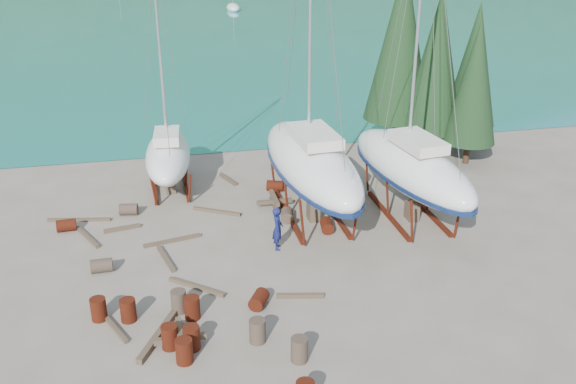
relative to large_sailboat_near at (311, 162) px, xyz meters
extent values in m
plane|color=#655C4F|center=(-3.10, -5.02, -2.80)|extent=(600.00, 600.00, 0.00)
cylinder|color=black|center=(9.40, 6.98, -2.00)|extent=(0.36, 0.36, 1.60)
cone|color=black|center=(9.40, 6.98, 3.00)|extent=(3.60, 3.60, 8.40)
cylinder|color=black|center=(10.90, 4.98, -2.12)|extent=(0.36, 0.36, 1.36)
cone|color=black|center=(10.90, 4.98, 2.13)|extent=(3.06, 3.06, 7.14)
cylinder|color=black|center=(7.90, 8.98, -1.88)|extent=(0.36, 0.36, 1.84)
cone|color=black|center=(7.90, 8.98, 3.87)|extent=(4.14, 4.14, 9.66)
cylinder|color=black|center=(12.40, 7.98, -2.08)|extent=(0.36, 0.36, 1.44)
cone|color=black|center=(12.40, 7.98, 2.42)|extent=(3.24, 3.24, 7.56)
ellipsoid|color=silver|center=(6.90, 74.98, -2.42)|extent=(2.00, 5.00, 1.40)
ellipsoid|color=silver|center=(0.00, 0.02, -0.04)|extent=(3.89, 11.21, 2.57)
cube|color=#0E1E47|center=(0.00, -0.53, -0.88)|extent=(0.37, 2.00, 1.00)
cube|color=silver|center=(0.00, -0.53, 1.49)|extent=(1.97, 3.41, 0.50)
cube|color=#5D1A10|center=(-1.13, 0.02, -2.70)|extent=(0.18, 6.07, 0.20)
cube|color=#5D1A10|center=(1.13, 0.02, -2.70)|extent=(0.18, 6.07, 0.20)
cube|color=brown|center=(0.00, -0.53, -2.31)|extent=(0.50, 0.80, 0.97)
ellipsoid|color=silver|center=(4.70, -1.05, -0.25)|extent=(4.23, 10.33, 2.37)
cube|color=#0E1E47|center=(4.70, -1.55, -0.98)|extent=(0.49, 1.82, 1.00)
cube|color=silver|center=(4.70, -1.55, 1.19)|extent=(1.99, 3.20, 0.50)
cylinder|color=silver|center=(4.70, -0.55, 7.06)|extent=(0.14, 0.14, 12.04)
cube|color=#5D1A10|center=(3.68, -1.05, -2.70)|extent=(0.18, 5.52, 0.20)
cube|color=#5D1A10|center=(5.73, -1.05, -2.70)|extent=(0.18, 5.52, 0.20)
cube|color=brown|center=(4.70, -1.55, -2.37)|extent=(0.50, 0.80, 0.87)
ellipsoid|color=silver|center=(-6.59, 4.86, -0.88)|extent=(2.96, 7.63, 1.92)
cube|color=#0E1E47|center=(-6.59, 4.48, -1.39)|extent=(0.36, 1.36, 1.00)
cube|color=silver|center=(-6.59, 4.48, 0.33)|extent=(1.47, 2.34, 0.50)
cylinder|color=silver|center=(-6.59, 5.23, 4.65)|extent=(0.14, 0.14, 8.95)
cube|color=#5D1A10|center=(-7.41, 4.86, -2.70)|extent=(0.18, 4.10, 0.20)
cube|color=#5D1A10|center=(-5.77, 4.86, -2.70)|extent=(0.18, 4.10, 0.20)
cube|color=brown|center=(-6.59, 4.48, -2.57)|extent=(0.50, 0.80, 0.46)
imported|color=#11164B|center=(-2.29, -3.05, -1.82)|extent=(0.63, 0.81, 1.97)
cylinder|color=#5D1A10|center=(-8.75, -7.29, -2.36)|extent=(0.58, 0.58, 0.88)
cylinder|color=#2D2823|center=(-6.93, -8.95, -2.51)|extent=(0.63, 0.91, 0.58)
cylinder|color=#5D1A10|center=(-11.63, 0.81, -2.51)|extent=(0.92, 0.65, 0.58)
cylinder|color=#5D1A10|center=(-6.63, -9.47, -2.36)|extent=(0.58, 0.58, 0.88)
cylinder|color=#5D1A10|center=(-1.09, 3.36, -2.51)|extent=(1.03, 0.86, 0.58)
cylinder|color=#2D2823|center=(-4.37, -9.57, -2.36)|extent=(0.58, 0.58, 0.88)
cylinder|color=#5D1A10|center=(0.30, -1.90, -2.51)|extent=(0.72, 0.96, 0.58)
cylinder|color=#5D1A10|center=(-9.81, -6.98, -2.36)|extent=(0.58, 0.58, 0.88)
cylinder|color=#2D2823|center=(-8.79, 1.99, -2.51)|extent=(0.97, 0.72, 0.58)
cylinder|color=#5D1A10|center=(-6.93, -10.14, -2.36)|extent=(0.58, 0.58, 0.88)
cylinder|color=#2D2823|center=(-1.27, -0.38, -2.51)|extent=(0.76, 0.99, 0.58)
cylinder|color=#5D1A10|center=(-3.93, -7.41, -2.51)|extent=(0.93, 1.05, 0.58)
cylinder|color=#5D1A10|center=(-7.36, -9.25, -2.36)|extent=(0.58, 0.58, 0.88)
cylinder|color=#5D1A10|center=(-6.46, -7.64, -2.36)|extent=(0.58, 0.58, 0.88)
cylinder|color=#2D2823|center=(-9.86, -3.46, -2.51)|extent=(0.89, 0.60, 0.58)
cylinder|color=#2D2823|center=(-6.91, -7.10, -2.36)|extent=(0.58, 0.58, 0.88)
cylinder|color=#2D2823|center=(-3.20, -10.90, -2.36)|extent=(0.58, 0.58, 0.88)
cube|color=brown|center=(-6.84, 5.71, -2.73)|extent=(0.34, 2.57, 0.14)
cube|color=brown|center=(-9.47, -7.29, -2.73)|extent=(1.39, 2.87, 0.15)
cube|color=brown|center=(-9.10, 0.32, -2.71)|extent=(1.70, 0.48, 0.17)
cube|color=brown|center=(-6.14, -5.65, -2.72)|extent=(2.10, 1.86, 0.16)
cube|color=brown|center=(-3.39, 5.33, -2.70)|extent=(0.79, 1.71, 0.19)
cube|color=brown|center=(-2.27, -7.19, -2.71)|extent=(1.84, 0.56, 0.17)
cube|color=brown|center=(-4.50, 1.24, -2.72)|extent=(2.28, 1.44, 0.16)
cube|color=brown|center=(-6.85, -1.42, -2.72)|extent=(2.61, 0.72, 0.15)
cube|color=brown|center=(-7.23, -3.04, -2.72)|extent=(0.70, 2.32, 0.17)
cube|color=brown|center=(-11.15, 1.78, -2.73)|extent=(3.02, 0.72, 0.15)
cube|color=brown|center=(-7.77, -8.66, -2.69)|extent=(1.53, 2.76, 0.23)
cube|color=brown|center=(-10.66, -0.20, -2.72)|extent=(1.19, 2.28, 0.16)
cube|color=brown|center=(-7.01, -9.25, -2.70)|extent=(0.20, 1.80, 0.20)
cube|color=brown|center=(-7.01, -9.25, -2.50)|extent=(1.80, 0.20, 0.20)
cube|color=brown|center=(-7.01, -9.25, -2.30)|extent=(0.20, 1.80, 0.20)
cube|color=brown|center=(-1.55, 1.32, -2.70)|extent=(0.20, 1.80, 0.20)
cube|color=brown|center=(-1.55, 1.32, -2.50)|extent=(1.80, 0.20, 0.20)
cube|color=brown|center=(-1.55, 1.32, -2.30)|extent=(0.20, 1.80, 0.20)
camera|label=1|loc=(-7.38, -27.81, 10.86)|focal=40.00mm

